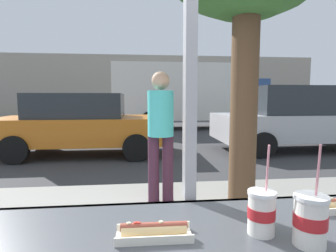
{
  "coord_description": "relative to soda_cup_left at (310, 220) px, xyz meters",
  "views": [
    {
      "loc": [
        -0.22,
        -1.1,
        1.47
      ],
      "look_at": [
        0.21,
        2.94,
        1.05
      ],
      "focal_mm": 29.19,
      "sensor_mm": 36.0,
      "label": 1
    }
  ],
  "objects": [
    {
      "name": "building_facade_far",
      "position": [
        -0.29,
        21.44,
        1.29
      ],
      "size": [
        28.0,
        1.2,
        4.79
      ],
      "primitive_type": "cube",
      "color": "#A89E8E",
      "rests_on": "ground"
    },
    {
      "name": "parked_car_silver",
      "position": [
        3.9,
        6.47,
        -0.2
      ],
      "size": [
        4.6,
        2.02,
        1.79
      ],
      "color": "#BCBCC1",
      "rests_on": "ground"
    },
    {
      "name": "window_wall",
      "position": [
        -0.29,
        0.44,
        0.67
      ],
      "size": [
        2.94,
        0.2,
        2.9
      ],
      "color": "#423D38",
      "rests_on": "ground"
    },
    {
      "name": "hotdog_tray_far",
      "position": [
        -0.47,
        0.1,
        -0.06
      ],
      "size": [
        0.25,
        0.1,
        0.05
      ],
      "color": "silver",
      "rests_on": "window_counter"
    },
    {
      "name": "soda_cup_left",
      "position": [
        0.0,
        0.0,
        0.0
      ],
      "size": [
        0.1,
        0.1,
        0.32
      ],
      "color": "white",
      "rests_on": "window_counter"
    },
    {
      "name": "box_truck",
      "position": [
        1.74,
        12.35,
        0.55
      ],
      "size": [
        7.18,
        2.44,
        3.04
      ],
      "color": "silver",
      "rests_on": "ground"
    },
    {
      "name": "soda_cup_right",
      "position": [
        -0.12,
        0.08,
        -0.01
      ],
      "size": [
        0.09,
        0.09,
        0.3
      ],
      "color": "silver",
      "rests_on": "window_counter"
    },
    {
      "name": "parked_car_orange",
      "position": [
        -1.97,
        6.47,
        -0.29
      ],
      "size": [
        4.35,
        2.05,
        1.58
      ],
      "color": "orange",
      "rests_on": "ground"
    },
    {
      "name": "sidewalk_strip",
      "position": [
        -0.29,
        1.96,
        -1.02
      ],
      "size": [
        16.0,
        2.8,
        0.16
      ],
      "primitive_type": "cube",
      "color": "gray",
      "rests_on": "ground"
    },
    {
      "name": "ground_plane",
      "position": [
        -0.29,
        8.36,
        -1.1
      ],
      "size": [
        60.0,
        60.0,
        0.0
      ],
      "primitive_type": "plane",
      "color": "#38383A"
    },
    {
      "name": "pedestrian",
      "position": [
        -0.25,
        2.6,
        -0.01
      ],
      "size": [
        0.32,
        0.32,
        1.63
      ],
      "color": "#452336",
      "rests_on": "sidewalk_strip"
    }
  ]
}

